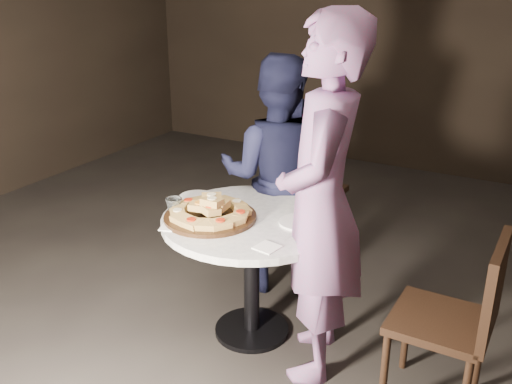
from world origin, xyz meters
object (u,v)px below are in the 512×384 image
(table, at_px, (252,240))
(diner_navy, at_px, (276,175))
(serving_board, at_px, (210,217))
(chair_far, at_px, (302,186))
(diner_teal, at_px, (321,204))
(focaccia_pile, at_px, (210,209))
(water_glass, at_px, (174,206))
(chair_right, at_px, (461,314))

(table, height_order, diner_navy, diner_navy)
(table, height_order, serving_board, serving_board)
(serving_board, height_order, chair_far, chair_far)
(table, xyz_separation_m, diner_teal, (0.43, -0.07, 0.32))
(chair_far, bearing_deg, table, 100.82)
(focaccia_pile, xyz_separation_m, water_glass, (-0.22, -0.03, -0.01))
(serving_board, bearing_deg, diner_teal, 5.41)
(water_glass, relative_size, chair_far, 0.09)
(chair_far, bearing_deg, diner_navy, 92.43)
(focaccia_pile, bearing_deg, chair_far, 88.58)
(table, distance_m, focaccia_pile, 0.29)
(serving_board, xyz_separation_m, focaccia_pile, (0.00, 0.00, 0.04))
(chair_far, distance_m, diner_navy, 0.46)
(chair_far, height_order, diner_teal, diner_teal)
(serving_board, relative_size, focaccia_pile, 1.11)
(chair_right, xyz_separation_m, diner_teal, (-0.71, 0.00, 0.40))
(focaccia_pile, height_order, diner_teal, diner_teal)
(serving_board, distance_m, diner_navy, 0.71)
(table, bearing_deg, diner_navy, 104.56)
(focaccia_pile, distance_m, diner_teal, 0.63)
(focaccia_pile, relative_size, water_glass, 4.90)
(table, xyz_separation_m, focaccia_pile, (-0.18, -0.12, 0.19))
(focaccia_pile, bearing_deg, diner_navy, 87.48)
(table, relative_size, diner_teal, 0.53)
(table, height_order, water_glass, water_glass)
(focaccia_pile, bearing_deg, diner_teal, 5.41)
(table, bearing_deg, diner_teal, -8.90)
(water_glass, bearing_deg, focaccia_pile, 7.29)
(focaccia_pile, distance_m, water_glass, 0.22)
(table, relative_size, diner_navy, 0.64)
(water_glass, height_order, diner_teal, diner_teal)
(water_glass, bearing_deg, serving_board, 7.31)
(water_glass, height_order, chair_right, chair_right)
(diner_navy, bearing_deg, water_glass, 53.51)
(serving_board, height_order, diner_teal, diner_teal)
(water_glass, relative_size, diner_teal, 0.05)
(chair_right, bearing_deg, water_glass, -86.27)
(table, height_order, chair_right, chair_right)
(focaccia_pile, relative_size, diner_navy, 0.29)
(focaccia_pile, height_order, water_glass, focaccia_pile)
(chair_right, bearing_deg, serving_board, -86.96)
(table, xyz_separation_m, chair_right, (1.14, -0.07, -0.07))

